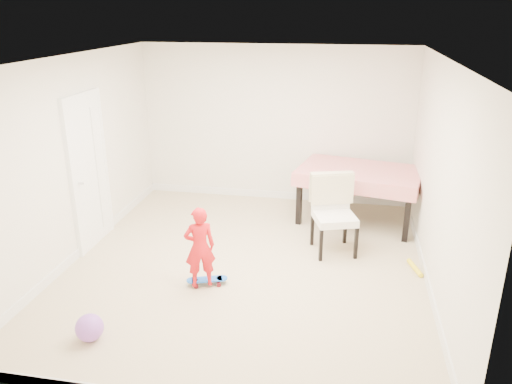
% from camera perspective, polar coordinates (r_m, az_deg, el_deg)
% --- Properties ---
extents(ground, '(5.00, 5.00, 0.00)m').
position_cam_1_polar(ground, '(6.52, -1.20, -8.40)').
color(ground, tan).
rests_on(ground, ground).
extents(ceiling, '(4.50, 5.00, 0.04)m').
position_cam_1_polar(ceiling, '(5.74, -1.39, 14.79)').
color(ceiling, silver).
rests_on(ceiling, wall_back).
extents(wall_back, '(4.50, 0.04, 2.60)m').
position_cam_1_polar(wall_back, '(8.36, 2.20, 7.66)').
color(wall_back, silver).
rests_on(wall_back, ground).
extents(wall_front, '(4.50, 0.04, 2.60)m').
position_cam_1_polar(wall_front, '(3.80, -9.01, -8.81)').
color(wall_front, silver).
rests_on(wall_front, ground).
extents(wall_left, '(0.04, 5.00, 2.60)m').
position_cam_1_polar(wall_left, '(6.80, -20.04, 3.44)').
color(wall_left, silver).
rests_on(wall_left, ground).
extents(wall_right, '(0.04, 5.00, 2.60)m').
position_cam_1_polar(wall_right, '(5.98, 20.13, 1.19)').
color(wall_right, silver).
rests_on(wall_right, ground).
extents(door, '(0.11, 0.94, 2.11)m').
position_cam_1_polar(door, '(7.12, -18.55, 2.03)').
color(door, white).
rests_on(door, ground).
extents(baseboard_back, '(4.50, 0.02, 0.12)m').
position_cam_1_polar(baseboard_back, '(8.73, 2.10, -0.30)').
color(baseboard_back, white).
rests_on(baseboard_back, ground).
extents(baseboard_left, '(0.02, 5.00, 0.12)m').
position_cam_1_polar(baseboard_left, '(7.24, -18.94, -5.98)').
color(baseboard_left, white).
rests_on(baseboard_left, ground).
extents(baseboard_right, '(0.02, 5.00, 0.12)m').
position_cam_1_polar(baseboard_right, '(6.47, 18.88, -9.24)').
color(baseboard_right, white).
rests_on(baseboard_right, ground).
extents(dining_table, '(1.98, 1.47, 0.85)m').
position_cam_1_polar(dining_table, '(7.82, 11.56, -0.37)').
color(dining_table, red).
rests_on(dining_table, ground).
extents(dining_chair, '(0.76, 0.81, 1.06)m').
position_cam_1_polar(dining_chair, '(6.73, 8.99, -2.67)').
color(dining_chair, beige).
rests_on(dining_chair, ground).
extents(skateboard, '(0.53, 0.33, 0.07)m').
position_cam_1_polar(skateboard, '(6.13, -5.60, -10.15)').
color(skateboard, blue).
rests_on(skateboard, ground).
extents(child, '(0.43, 0.37, 0.99)m').
position_cam_1_polar(child, '(5.86, -6.43, -6.59)').
color(child, red).
rests_on(child, ground).
extents(balloon, '(0.28, 0.28, 0.28)m').
position_cam_1_polar(balloon, '(5.41, -18.50, -14.50)').
color(balloon, '#9854CB').
rests_on(balloon, ground).
extents(foam_toy, '(0.17, 0.40, 0.06)m').
position_cam_1_polar(foam_toy, '(6.72, 17.69, -8.25)').
color(foam_toy, yellow).
rests_on(foam_toy, ground).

